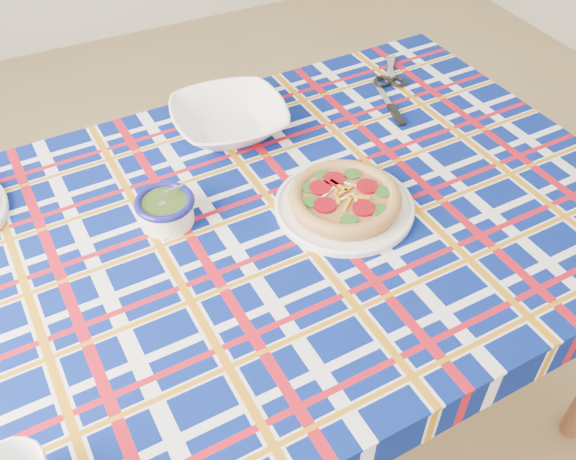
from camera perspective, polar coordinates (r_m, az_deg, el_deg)
name	(u,v)px	position (r m, az deg, el deg)	size (l,w,h in m)	color
floor	(307,265)	(2.28, 1.68, -3.15)	(4.00, 4.00, 0.00)	olive
dining_table	(257,253)	(1.37, -2.79, -2.07)	(1.66, 1.08, 0.76)	brown
tablecloth	(256,245)	(1.35, -2.82, -1.33)	(1.64, 1.04, 0.11)	navy
main_focaccia_plate	(345,198)	(1.34, 5.08, 2.84)	(0.30, 0.30, 0.06)	#9F6438
pesto_bowl	(165,208)	(1.32, -10.84, 1.96)	(0.12, 0.12, 0.07)	#20330E
serving_bowl	(229,119)	(1.56, -5.24, 9.76)	(0.27, 0.27, 0.07)	white
table_knife	(383,94)	(1.72, 8.45, 11.87)	(0.23, 0.02, 0.01)	silver
kitchen_scissors	(391,67)	(1.84, 9.12, 14.13)	(0.19, 0.09, 0.02)	silver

